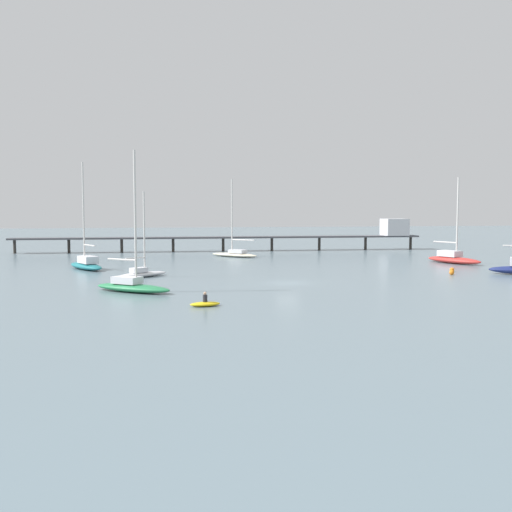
# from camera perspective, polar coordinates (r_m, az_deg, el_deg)

# --- Properties ---
(ground_plane) EXTENTS (400.00, 400.00, 0.00)m
(ground_plane) POSITION_cam_1_polar(r_m,az_deg,el_deg) (60.91, 3.05, -2.61)
(ground_plane) COLOR slate
(pier) EXTENTS (74.61, 6.22, 5.86)m
(pier) POSITION_cam_1_polar(r_m,az_deg,el_deg) (110.23, 4.19, 2.22)
(pier) COLOR #4C4C51
(pier) RESTS_ON ground_plane
(sailboat_red) EXTENTS (5.50, 9.43, 12.04)m
(sailboat_red) POSITION_cam_1_polar(r_m,az_deg,el_deg) (87.75, 18.51, -0.18)
(sailboat_red) COLOR red
(sailboat_red) RESTS_ON ground_plane
(sailboat_green) EXTENTS (7.78, 6.92, 12.88)m
(sailboat_green) POSITION_cam_1_polar(r_m,az_deg,el_deg) (55.28, -11.90, -2.67)
(sailboat_green) COLOR #287F4C
(sailboat_green) RESTS_ON ground_plane
(sailboat_white) EXTENTS (6.11, 4.96, 9.57)m
(sailboat_white) POSITION_cam_1_polar(r_m,az_deg,el_deg) (67.30, -10.96, -1.48)
(sailboat_white) COLOR white
(sailboat_white) RESTS_ON ground_plane
(sailboat_teal) EXTENTS (5.88, 8.84, 13.52)m
(sailboat_teal) POSITION_cam_1_polar(r_m,az_deg,el_deg) (77.62, -16.08, -0.66)
(sailboat_teal) COLOR #1E727A
(sailboat_teal) RESTS_ON ground_plane
(sailboat_cream) EXTENTS (7.72, 7.94, 12.46)m
(sailboat_cream) POSITION_cam_1_polar(r_m,az_deg,el_deg) (94.72, -2.07, 0.32)
(sailboat_cream) COLOR beige
(sailboat_cream) RESTS_ON ground_plane
(dinghy_yellow) EXTENTS (2.52, 1.39, 1.14)m
(dinghy_yellow) POSITION_cam_1_polar(r_m,az_deg,el_deg) (46.26, -4.94, -4.59)
(dinghy_yellow) COLOR yellow
(dinghy_yellow) RESTS_ON ground_plane
(mooring_buoy_near) EXTENTS (0.56, 0.56, 0.56)m
(mooring_buoy_near) POSITION_cam_1_polar(r_m,az_deg,el_deg) (75.34, 18.42, -1.27)
(mooring_buoy_near) COLOR orange
(mooring_buoy_near) RESTS_ON ground_plane
(mooring_buoy_inner) EXTENTS (0.57, 0.57, 0.57)m
(mooring_buoy_inner) POSITION_cam_1_polar(r_m,az_deg,el_deg) (71.95, 18.39, -1.52)
(mooring_buoy_inner) COLOR orange
(mooring_buoy_inner) RESTS_ON ground_plane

